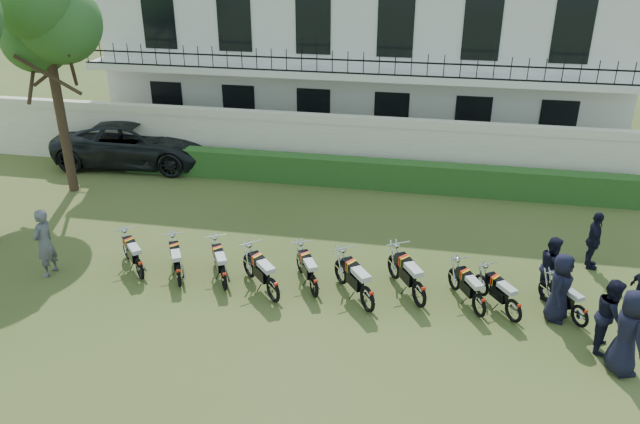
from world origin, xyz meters
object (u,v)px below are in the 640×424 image
(motorcycle_6, at_px, (420,289))
(officer_0, at_px, (628,332))
(tree_west_near, at_px, (44,14))
(motorcycle_0, at_px, (139,264))
(officer_4, at_px, (552,267))
(officer_5, at_px, (594,240))
(motorcycle_2, at_px, (224,274))
(motorcycle_5, at_px, (368,293))
(motorcycle_4, at_px, (314,281))
(suv, at_px, (137,143))
(inspector, at_px, (44,243))
(motorcycle_9, at_px, (581,311))
(motorcycle_3, at_px, (273,285))
(officer_3, at_px, (560,287))
(motorcycle_1, at_px, (178,271))
(motorcycle_7, at_px, (480,300))
(officer_1, at_px, (611,315))
(motorcycle_8, at_px, (514,306))

(motorcycle_6, distance_m, officer_0, 4.53)
(tree_west_near, xyz_separation_m, motorcycle_0, (4.90, -5.13, -5.43))
(officer_4, bearing_deg, officer_5, -35.64)
(officer_0, xyz_separation_m, officer_5, (0.22, 4.40, -0.15))
(motorcycle_2, height_order, motorcycle_5, motorcycle_5)
(motorcycle_4, distance_m, suv, 11.65)
(motorcycle_6, distance_m, officer_4, 3.37)
(motorcycle_0, xyz_separation_m, officer_5, (11.60, 2.87, 0.35))
(motorcycle_5, relative_size, inspector, 0.92)
(motorcycle_0, height_order, motorcycle_9, motorcycle_0)
(motorcycle_3, distance_m, officer_4, 6.85)
(motorcycle_0, xyz_separation_m, officer_3, (10.34, 0.19, 0.39))
(suv, distance_m, inspector, 8.31)
(inspector, relative_size, officer_5, 1.15)
(officer_4, bearing_deg, motorcycle_1, 101.30)
(motorcycle_5, relative_size, suv, 0.28)
(motorcycle_3, distance_m, motorcycle_5, 2.30)
(motorcycle_0, xyz_separation_m, inspector, (-2.48, -0.19, 0.47))
(officer_3, bearing_deg, motorcycle_2, 110.80)
(motorcycle_0, height_order, motorcycle_1, motorcycle_0)
(motorcycle_2, relative_size, suv, 0.27)
(motorcycle_7, height_order, officer_1, officer_1)
(tree_west_near, relative_size, motorcycle_5, 4.60)
(motorcycle_5, xyz_separation_m, officer_1, (5.25, -0.42, 0.34))
(motorcycle_8, height_order, motorcycle_9, motorcycle_8)
(officer_5, bearing_deg, officer_3, 158.56)
(motorcycle_2, relative_size, officer_4, 1.03)
(tree_west_near, distance_m, motorcycle_4, 12.08)
(officer_3, bearing_deg, suv, 80.07)
(motorcycle_4, distance_m, officer_4, 5.85)
(tree_west_near, distance_m, motorcycle_9, 17.44)
(motorcycle_6, bearing_deg, officer_4, -9.63)
(motorcycle_2, height_order, motorcycle_8, motorcycle_2)
(motorcycle_9, height_order, officer_3, officer_3)
(motorcycle_0, distance_m, motorcycle_2, 2.31)
(motorcycle_0, bearing_deg, motorcycle_1, -49.34)
(motorcycle_3, height_order, officer_4, officer_4)
(tree_west_near, xyz_separation_m, motorcycle_5, (10.88, -5.50, -5.37))
(motorcycle_2, bearing_deg, motorcycle_3, -41.50)
(officer_4, relative_size, officer_5, 0.98)
(motorcycle_2, bearing_deg, officer_0, -37.81)
(tree_west_near, height_order, officer_3, tree_west_near)
(officer_5, bearing_deg, officer_4, 145.42)
(motorcycle_7, bearing_deg, motorcycle_9, -26.77)
(tree_west_near, relative_size, motorcycle_7, 4.80)
(motorcycle_7, relative_size, officer_4, 1.03)
(motorcycle_1, relative_size, officer_3, 0.96)
(motorcycle_9, bearing_deg, officer_0, -101.35)
(motorcycle_1, height_order, officer_1, officer_1)
(motorcycle_3, relative_size, officer_3, 0.91)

